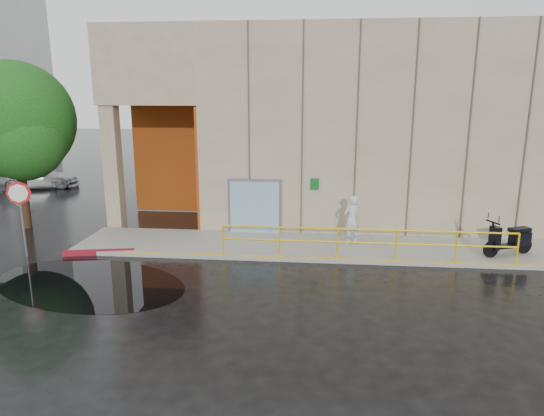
{
  "coord_description": "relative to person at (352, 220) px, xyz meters",
  "views": [
    {
      "loc": [
        2.64,
        -12.19,
        5.51
      ],
      "look_at": [
        1.16,
        3.0,
        1.84
      ],
      "focal_mm": 32.0,
      "sensor_mm": 36.0,
      "label": 1
    }
  ],
  "objects": [
    {
      "name": "ground",
      "position": [
        -3.86,
        -4.78,
        -1.04
      ],
      "size": [
        120.0,
        120.0,
        0.0
      ],
      "primitive_type": "plane",
      "color": "black",
      "rests_on": "ground"
    },
    {
      "name": "sidewalk",
      "position": [
        0.14,
        -0.28,
        -0.96
      ],
      "size": [
        20.0,
        3.0,
        0.15
      ],
      "primitive_type": "cube",
      "color": "#99968B",
      "rests_on": "ground"
    },
    {
      "name": "building",
      "position": [
        1.24,
        6.21,
        3.17
      ],
      "size": [
        20.0,
        10.17,
        8.0
      ],
      "color": "gray",
      "rests_on": "ground"
    },
    {
      "name": "guardrail",
      "position": [
        0.39,
        -1.63,
        -0.36
      ],
      "size": [
        9.56,
        0.06,
        1.03
      ],
      "color": "#DFB80B",
      "rests_on": "sidewalk"
    },
    {
      "name": "person",
      "position": [
        0.0,
        0.0,
        0.0
      ],
      "size": [
        0.77,
        0.71,
        1.78
      ],
      "primitive_type": "imported",
      "rotation": [
        0.0,
        0.0,
        3.73
      ],
      "color": "silver",
      "rests_on": "sidewalk"
    },
    {
      "name": "scooter",
      "position": [
        5.18,
        -0.78,
        -0.04
      ],
      "size": [
        1.96,
        1.29,
        1.48
      ],
      "rotation": [
        0.0,
        0.0,
        0.4
      ],
      "color": "black",
      "rests_on": "sidewalk"
    },
    {
      "name": "stop_sign",
      "position": [
        -11.12,
        -2.12,
        0.87
      ],
      "size": [
        0.76,
        0.29,
        2.63
      ],
      "rotation": [
        0.0,
        0.0,
        -0.07
      ],
      "color": "slate",
      "rests_on": "ground"
    },
    {
      "name": "red_curb",
      "position": [
        -8.74,
        -1.68,
        -0.95
      ],
      "size": [
        2.39,
        0.64,
        0.18
      ],
      "primitive_type": "cube",
      "rotation": [
        0.0,
        0.0,
        0.2
      ],
      "color": "maroon",
      "rests_on": "ground"
    },
    {
      "name": "puddle",
      "position": [
        -7.9,
        -4.16,
        -1.04
      ],
      "size": [
        6.99,
        5.41,
        0.01
      ],
      "primitive_type": "cube",
      "rotation": [
        0.0,
        0.0,
        -0.29
      ],
      "color": "black",
      "rests_on": "ground"
    },
    {
      "name": "car_c",
      "position": [
        -17.54,
        9.53,
        -0.4
      ],
      "size": [
        4.74,
        3.1,
        1.28
      ],
      "primitive_type": "imported",
      "rotation": [
        0.0,
        0.0,
        1.9
      ],
      "color": "#B3B5BB",
      "rests_on": "ground"
    },
    {
      "name": "tree_near",
      "position": [
        -13.11,
        1.26,
        3.19
      ],
      "size": [
        4.63,
        4.63,
        6.73
      ],
      "rotation": [
        0.0,
        0.0,
        -0.21
      ],
      "color": "black",
      "rests_on": "ground"
    }
  ]
}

